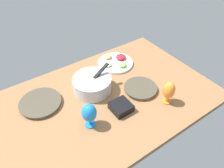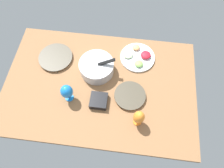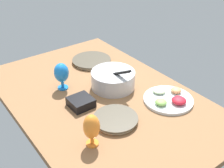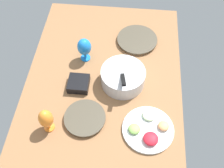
% 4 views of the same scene
% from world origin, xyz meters
% --- Properties ---
extents(ground_plane, '(1.60, 1.04, 0.04)m').
position_xyz_m(ground_plane, '(0.00, 0.00, -0.02)').
color(ground_plane, '#8C603D').
extents(dinner_plate_left, '(0.30, 0.30, 0.03)m').
position_xyz_m(dinner_plate_left, '(-0.43, 0.21, 0.01)').
color(dinner_plate_left, beige).
rests_on(dinner_plate_left, ground_plane).
extents(dinner_plate_right, '(0.25, 0.25, 0.03)m').
position_xyz_m(dinner_plate_right, '(0.26, -0.08, 0.01)').
color(dinner_plate_right, beige).
rests_on(dinner_plate_right, ground_plane).
extents(mixing_bowl, '(0.30, 0.29, 0.19)m').
position_xyz_m(mixing_bowl, '(-0.04, 0.13, 0.06)').
color(mixing_bowl, silver).
rests_on(mixing_bowl, ground_plane).
extents(fruit_platter, '(0.31, 0.31, 0.06)m').
position_xyz_m(fruit_platter, '(0.30, 0.31, 0.02)').
color(fruit_platter, silver).
rests_on(fruit_platter, ground_plane).
extents(hurricane_glass_orange, '(0.08, 0.08, 0.18)m').
position_xyz_m(hurricane_glass_orange, '(0.33, -0.28, 0.11)').
color(hurricane_glass_orange, orange).
rests_on(hurricane_glass_orange, ground_plane).
extents(hurricane_glass_blue, '(0.10, 0.10, 0.18)m').
position_xyz_m(hurricane_glass_blue, '(-0.22, -0.15, 0.11)').
color(hurricane_glass_blue, blue).
rests_on(hurricane_glass_blue, ground_plane).
extents(square_bowl_black, '(0.14, 0.14, 0.05)m').
position_xyz_m(square_bowl_black, '(0.02, -0.16, 0.03)').
color(square_bowl_black, black).
rests_on(square_bowl_black, ground_plane).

